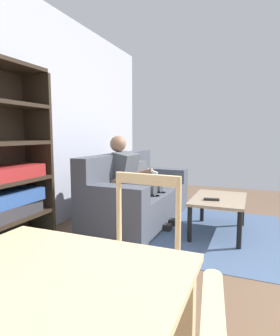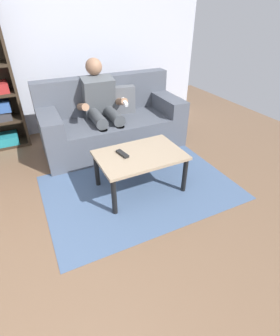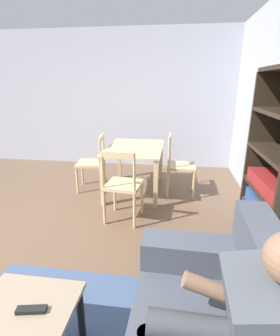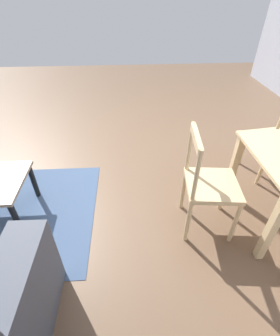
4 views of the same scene
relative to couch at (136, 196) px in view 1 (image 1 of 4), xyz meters
name	(u,v)px [view 1 (image 1 of 4)]	position (x,y,z in m)	size (l,w,h in m)	color
couch	(136,196)	(0.00, 0.00, 0.00)	(1.87, 0.88, 0.90)	#474C56
person_lounging	(133,179)	(-0.12, -0.01, 0.25)	(0.60, 0.87, 1.14)	#4C5156
coffee_table	(219,203)	(-0.11, -1.09, 0.03)	(0.87, 0.59, 0.42)	gray
tv_remote	(211,199)	(-0.27, -1.03, 0.10)	(0.05, 0.17, 0.02)	black
bookshelf	(3,181)	(-1.52, 0.68, 0.39)	(0.93, 0.36, 1.80)	#2D2319
dining_chair_facing_couch	(133,264)	(-2.11, -0.87, 0.14)	(0.46, 0.46, 0.93)	#D1B27F
area_rug	(218,233)	(-0.11, -1.09, -0.33)	(2.00, 1.40, 0.01)	#3D5170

